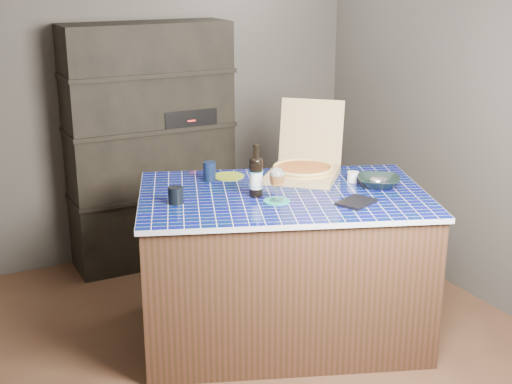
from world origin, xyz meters
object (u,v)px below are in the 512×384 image
pizza_box (304,167)px  wine_glass (277,178)px  dvd_case (356,202)px  mead_bottle (256,176)px  kitchen_island (282,265)px  bowl (378,182)px

pizza_box → wine_glass: pizza_box is taller
dvd_case → pizza_box: bearing=156.4°
pizza_box → mead_bottle: 0.49m
kitchen_island → pizza_box: bearing=60.6°
dvd_case → mead_bottle: bearing=-153.8°
wine_glass → dvd_case: size_ratio=0.91×
mead_bottle → pizza_box: bearing=25.1°
pizza_box → dvd_case: bearing=-48.0°
mead_bottle → wine_glass: bearing=-67.6°
wine_glass → dvd_case: bearing=-31.5°
kitchen_island → mead_bottle: mead_bottle is taller
wine_glass → dvd_case: 0.46m
kitchen_island → bowl: (0.57, -0.15, 0.49)m
wine_glass → bowl: bearing=-2.4°
kitchen_island → bowl: 0.76m
wine_glass → kitchen_island: bearing=47.7°
bowl → pizza_box: bearing=127.9°
pizza_box → bowl: pizza_box is taller
wine_glass → dvd_case: wine_glass is taller
wine_glass → bowl: size_ratio=0.77×
kitchen_island → mead_bottle: size_ratio=6.33×
wine_glass → bowl: (0.68, -0.03, -0.11)m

